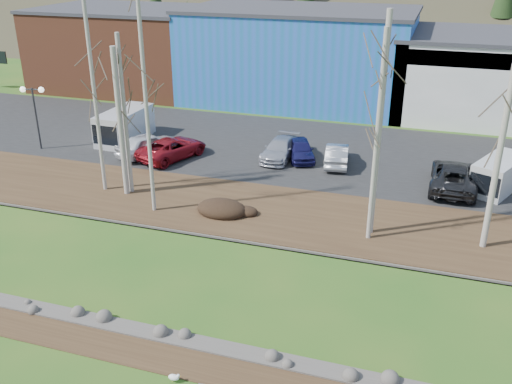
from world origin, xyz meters
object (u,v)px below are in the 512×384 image
(seagull, at_px, (174,377))
(car_1, at_px, (172,148))
(street_lamp, at_px, (34,100))
(car_4, at_px, (337,154))
(car_0, at_px, (148,144))
(van_grey, at_px, (123,126))
(car_3, at_px, (301,149))
(car_5, at_px, (454,176))
(van_white, at_px, (498,175))
(car_2, at_px, (280,149))

(seagull, bearing_deg, car_1, 109.58)
(street_lamp, bearing_deg, seagull, -56.28)
(seagull, distance_m, street_lamp, 26.76)
(seagull, relative_size, car_4, 0.11)
(car_0, relative_size, car_1, 0.90)
(street_lamp, relative_size, van_grey, 0.85)
(car_3, bearing_deg, car_1, 175.19)
(street_lamp, bearing_deg, car_5, -9.42)
(car_4, bearing_deg, street_lamp, 1.02)
(van_white, height_order, van_grey, van_grey)
(car_1, bearing_deg, car_5, -158.63)
(car_5, bearing_deg, car_1, 2.10)
(car_5, bearing_deg, street_lamp, 3.91)
(car_3, height_order, car_4, car_4)
(seagull, height_order, car_4, car_4)
(seagull, relative_size, van_grey, 0.09)
(seagull, height_order, car_2, car_2)
(street_lamp, distance_m, car_2, 17.29)
(car_0, bearing_deg, street_lamp, 34.74)
(car_0, relative_size, car_3, 1.17)
(car_5, bearing_deg, car_4, -13.50)
(seagull, relative_size, car_3, 0.12)
(car_1, xyz_separation_m, car_5, (18.15, 0.40, 0.07))
(car_1, height_order, car_5, car_5)
(car_3, distance_m, car_5, 10.07)
(car_3, xyz_separation_m, van_white, (12.27, -1.64, 0.29))
(car_4, bearing_deg, car_3, -14.58)
(car_2, bearing_deg, van_white, -3.56)
(seagull, xyz_separation_m, van_grey, (-14.39, 21.71, 1.08))
(seagull, relative_size, street_lamp, 0.11)
(street_lamp, xyz_separation_m, van_grey, (4.77, 3.35, -2.38))
(car_5, height_order, van_grey, van_grey)
(street_lamp, distance_m, van_white, 30.53)
(street_lamp, bearing_deg, car_3, -1.09)
(seagull, distance_m, van_grey, 26.07)
(street_lamp, relative_size, car_0, 0.97)
(car_3, bearing_deg, van_grey, 159.43)
(seagull, bearing_deg, van_white, 55.05)
(car_1, bearing_deg, car_0, 20.11)
(car_1, distance_m, car_4, 11.06)
(seagull, bearing_deg, car_0, 113.75)
(seagull, relative_size, car_5, 0.08)
(car_2, relative_size, car_5, 0.80)
(car_5, bearing_deg, seagull, 67.01)
(car_0, bearing_deg, car_5, -151.99)
(car_4, height_order, van_grey, van_grey)
(car_2, xyz_separation_m, van_white, (13.63, -1.33, 0.30))
(seagull, bearing_deg, car_2, 90.25)
(car_1, xyz_separation_m, car_2, (6.95, 2.24, -0.06))
(seagull, xyz_separation_m, street_lamp, (-19.16, 18.36, 3.45))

